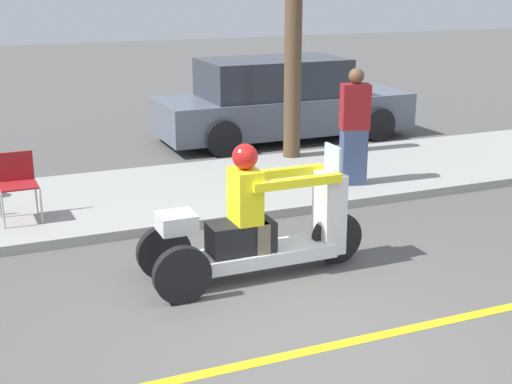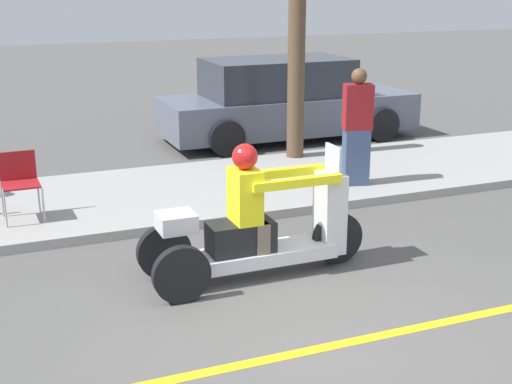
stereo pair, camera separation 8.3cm
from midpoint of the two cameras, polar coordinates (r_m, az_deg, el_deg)
name	(u,v)px [view 2 (the right image)]	position (r m, az deg, el deg)	size (l,w,h in m)	color
ground_plane	(314,350)	(6.14, 5.10, -12.47)	(60.00, 60.00, 0.00)	#565451
lane_stripe	(328,347)	(6.20, 6.19, -12.20)	(24.00, 0.12, 0.01)	gold
sidewalk_strip	(168,194)	(10.11, -6.84, -0.19)	(28.00, 2.80, 0.12)	#9E9E99
motorcycle_trike	(257,230)	(7.33, 0.37, -3.06)	(2.42, 0.73, 1.43)	black
spectator_end_of_line	(357,129)	(10.24, 8.31, 4.97)	(0.44, 0.33, 1.67)	#38476B
folding_chair_curbside	(19,178)	(9.22, -18.16, 1.05)	(0.47, 0.47, 0.82)	#A5A8AD
parked_car_lot_left	(285,102)	(13.63, 2.48, 7.22)	(4.82, 1.92, 1.54)	slate
tree_trunk	(296,75)	(11.70, 3.44, 9.35)	(0.28, 0.28, 2.72)	brown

